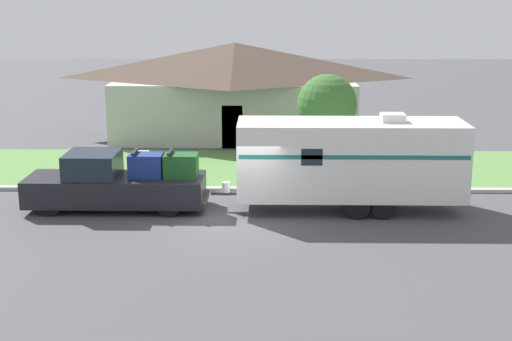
% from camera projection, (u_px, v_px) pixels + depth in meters
% --- Properties ---
extents(ground_plane, '(120.00, 120.00, 0.00)m').
position_uv_depth(ground_plane, '(242.00, 222.00, 23.54)').
color(ground_plane, '#47474C').
extents(curb_strip, '(80.00, 0.30, 0.14)m').
position_uv_depth(curb_strip, '(246.00, 189.00, 27.16)').
color(curb_strip, '#ADADA8').
rests_on(curb_strip, ground_plane).
extents(lawn_strip, '(80.00, 7.00, 0.03)m').
position_uv_depth(lawn_strip, '(249.00, 168.00, 30.71)').
color(lawn_strip, '#568442').
rests_on(lawn_strip, ground_plane).
extents(house_across_street, '(13.16, 7.23, 4.86)m').
position_uv_depth(house_across_street, '(235.00, 88.00, 37.29)').
color(house_across_street, '#B2B2A8').
rests_on(house_across_street, ground_plane).
extents(pickup_truck, '(6.25, 2.04, 2.09)m').
position_uv_depth(pickup_truck, '(117.00, 183.00, 24.74)').
color(pickup_truck, black).
rests_on(pickup_truck, ground_plane).
extents(travel_trailer, '(8.65, 2.33, 3.40)m').
position_uv_depth(travel_trailer, '(350.00, 159.00, 24.38)').
color(travel_trailer, black).
rests_on(travel_trailer, ground_plane).
extents(mailbox, '(0.48, 0.20, 1.40)m').
position_uv_depth(mailbox, '(143.00, 159.00, 27.70)').
color(mailbox, brown).
rests_on(mailbox, ground_plane).
extents(tree_in_yard, '(2.54, 2.54, 4.05)m').
position_uv_depth(tree_in_yard, '(327.00, 104.00, 30.12)').
color(tree_in_yard, brown).
rests_on(tree_in_yard, ground_plane).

